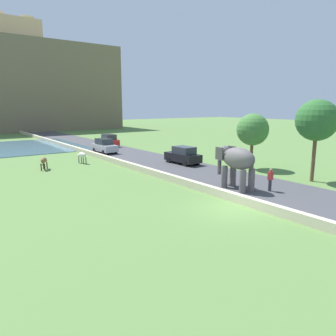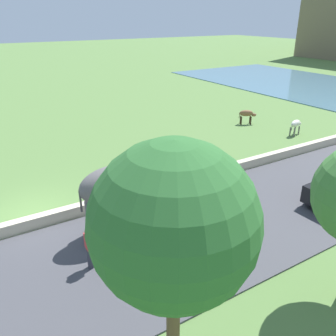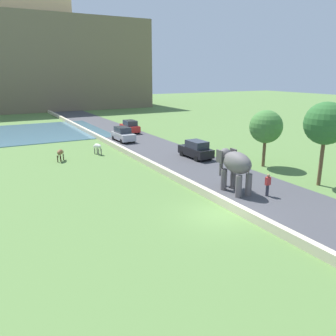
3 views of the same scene
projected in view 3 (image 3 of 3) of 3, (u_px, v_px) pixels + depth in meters
name	position (u px, v px, depth m)	size (l,w,h in m)	color
ground_plane	(218.00, 215.00, 20.76)	(220.00, 220.00, 0.00)	#567A3D
road_surface	(149.00, 146.00, 39.98)	(7.00, 120.00, 0.06)	#424247
barrier_wall	(125.00, 151.00, 36.47)	(0.40, 110.00, 0.54)	beige
hill_distant	(1.00, 64.00, 79.56)	(64.00, 28.00, 20.25)	#75664C
elephant	(235.00, 165.00, 24.18)	(1.55, 3.50, 2.99)	#605B5B
person_beside_elephant	(268.00, 185.00, 23.57)	(0.36, 0.22, 1.63)	#33333D
car_silver	(123.00, 134.00, 42.57)	(1.88, 4.04, 1.80)	#B7B7BC
car_black	(196.00, 150.00, 34.19)	(1.88, 4.04, 1.80)	black
car_red	(130.00, 127.00, 48.60)	(1.91, 4.06, 1.80)	red
cow_white	(97.00, 147.00, 35.86)	(0.70, 1.42, 1.15)	silver
cow_brown	(60.00, 153.00, 33.14)	(0.99, 1.37, 1.15)	brown
tree_near	(266.00, 127.00, 30.53)	(2.93, 2.93, 5.11)	brown
tree_mid	(326.00, 124.00, 24.99)	(3.13, 3.13, 6.28)	brown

